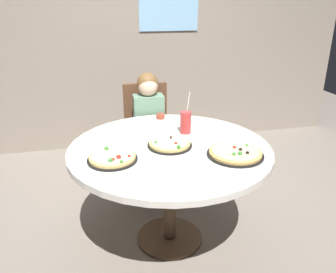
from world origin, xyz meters
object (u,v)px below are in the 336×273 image
Objects in this scene: chair_wooden at (147,130)px; pizza_pepperoni at (235,153)px; diner_child at (150,142)px; pizza_veggie at (170,144)px; plate_small at (224,128)px; pizza_cheese at (112,158)px; soda_cup at (186,122)px; dining_table at (170,158)px; sauce_bowl at (160,116)px.

chair_wooden is 2.68× the size of pizza_pepperoni.
diner_child is 3.64× the size of pizza_veggie.
pizza_pepperoni is at bearing -103.48° from plate_small.
pizza_cheese is 0.86× the size of pizza_pepperoni.
soda_cup reaches higher than pizza_cheese.
pizza_pepperoni is (0.75, -0.11, -0.00)m from pizza_cheese.
pizza_veggie is at bearing -128.44° from soda_cup.
pizza_cheese reaches higher than dining_table.
pizza_veggie reaches higher than dining_table.
dining_table is 1.41× the size of chair_wooden.
soda_cup is (0.17, 0.21, 0.17)m from dining_table.
soda_cup is at bearing -76.44° from chair_wooden.
soda_cup reaches higher than chair_wooden.
pizza_veggie is 1.65× the size of plate_small.
dining_table is 3.79× the size of pizza_pepperoni.
sauce_bowl is at bearing 110.63° from pizza_pepperoni.
sauce_bowl is (0.45, 0.70, 0.00)m from pizza_cheese.
sauce_bowl is at bearing -80.38° from chair_wooden.
chair_wooden is 0.42m from sauce_bowl.
dining_table is 0.42m from pizza_cheese.
sauce_bowl reaches higher than plate_small.
diner_child is at bearing 112.07° from sauce_bowl.
dining_table is 0.74m from diner_child.
soda_cup reaches higher than dining_table.
soda_cup is at bearing -72.85° from sauce_bowl.
pizza_pepperoni reaches higher than plate_small.
sauce_bowl is at bearing -67.93° from diner_child.
diner_child is at bearing 108.65° from soda_cup.
chair_wooden is 3.20× the size of pizza_veggie.
dining_table is 0.58m from sauce_bowl.
dining_table is at bearing -95.95° from sauce_bowl.
diner_child is 0.64m from soda_cup.
plate_small is (0.86, 0.36, -0.01)m from pizza_cheese.
pizza_veggie is at bearing -153.66° from plate_small.
diner_child reaches higher than sauce_bowl.
plate_small is (0.48, 0.24, -0.01)m from pizza_veggie.
pizza_pepperoni is at bearing -66.71° from soda_cup.
pizza_cheese is 0.99× the size of soda_cup.
soda_cup is 0.38m from sauce_bowl.
pizza_veggie and pizza_cheese have the same top height.
chair_wooden is at bearing 69.30° from pizza_cheese.
diner_child reaches higher than dining_table.
pizza_veggie is at bearing 18.28° from pizza_cheese.
pizza_veggie is at bearing 146.92° from pizza_pepperoni.
chair_wooden is 3.09× the size of soda_cup.
chair_wooden is at bearing 88.48° from diner_child.
diner_child is at bearing 90.18° from dining_table.
chair_wooden is 0.93m from pizza_veggie.
pizza_cheese is at bearing -148.50° from soda_cup.
dining_table is 0.91m from chair_wooden.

